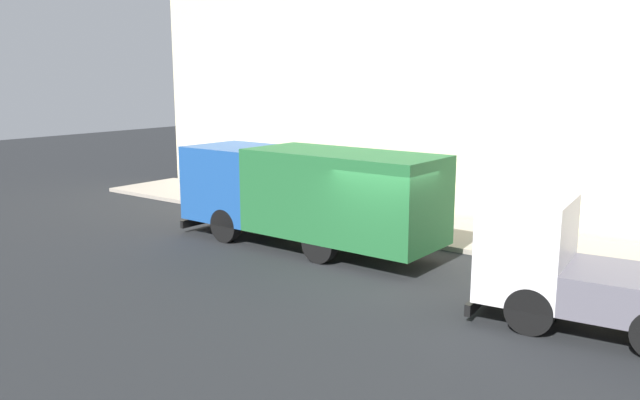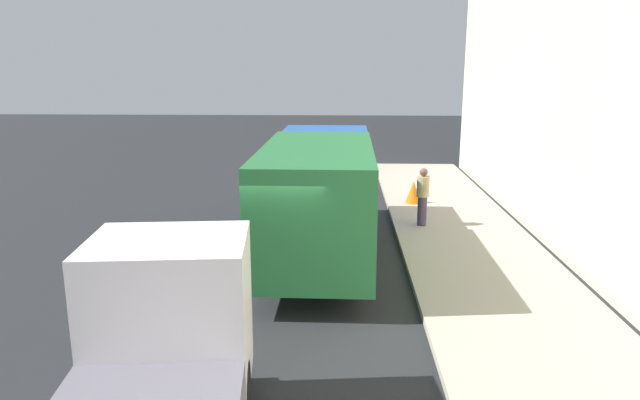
% 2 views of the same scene
% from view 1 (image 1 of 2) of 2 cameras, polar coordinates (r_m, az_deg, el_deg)
% --- Properties ---
extents(ground, '(80.00, 80.00, 0.00)m').
position_cam_1_polar(ground, '(15.73, 5.14, -6.65)').
color(ground, black).
extents(sidewalk, '(3.45, 30.00, 0.14)m').
position_cam_1_polar(sidewalk, '(19.74, 12.40, -3.00)').
color(sidewalk, '#A3988A').
rests_on(sidewalk, ground).
extents(building_facade, '(0.50, 30.00, 10.33)m').
position_cam_1_polar(building_facade, '(21.23, 15.54, 11.72)').
color(building_facade, beige).
rests_on(building_facade, ground).
extents(large_utility_truck, '(2.45, 8.05, 2.78)m').
position_cam_1_polar(large_utility_truck, '(17.84, -1.24, 0.77)').
color(large_utility_truck, '#1E4E98').
rests_on(large_utility_truck, ground).
extents(small_flatbed_truck, '(2.39, 5.19, 2.44)m').
position_cam_1_polar(small_flatbed_truck, '(13.17, 22.48, -5.93)').
color(small_flatbed_truck, white).
rests_on(small_flatbed_truck, ground).
extents(pedestrian_walking, '(0.43, 0.43, 1.59)m').
position_cam_1_polar(pedestrian_walking, '(21.33, -1.17, 0.81)').
color(pedestrian_walking, '#44374F').
rests_on(pedestrian_walking, sidewalk).
extents(traffic_cone_orange, '(0.50, 0.50, 0.71)m').
position_cam_1_polar(traffic_cone_orange, '(23.14, -6.14, 0.33)').
color(traffic_cone_orange, orange).
rests_on(traffic_cone_orange, sidewalk).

